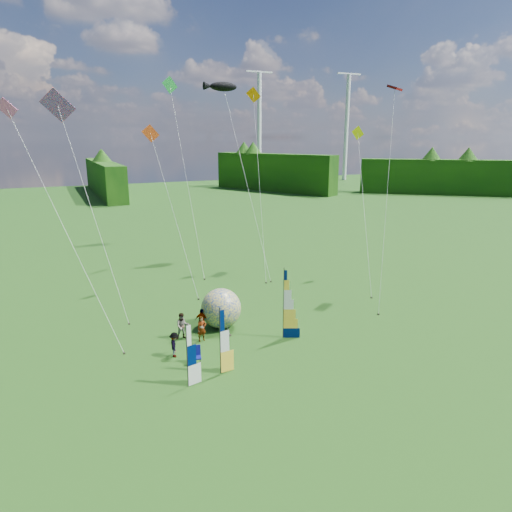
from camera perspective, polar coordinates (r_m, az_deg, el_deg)
name	(u,v)px	position (r m, az deg, el deg)	size (l,w,h in m)	color
ground	(302,364)	(26.59, 5.72, -13.34)	(220.00, 220.00, 0.00)	#2C5014
treeline_ring	(303,298)	(24.97, 5.95, -5.20)	(210.00, 210.00, 8.00)	#285711
turbine_left	(346,128)	(141.44, 11.24, 15.39)	(8.00, 1.20, 30.00)	silver
turbine_right	(259,128)	(134.86, 0.41, 15.71)	(8.00, 1.20, 30.00)	silver
feather_banner_main	(283,305)	(28.83, 3.46, -6.09)	(1.23, 0.10, 4.50)	#00124B
side_banner_left	(220,342)	(24.84, -4.51, -10.72)	(1.01, 0.10, 3.65)	yellow
side_banner_far	(187,357)	(23.87, -8.61, -12.36)	(0.99, 0.10, 3.35)	white
bol_inflatable	(221,308)	(30.79, -4.39, -6.53)	(2.69, 2.69, 2.69)	navy
spectator_a	(202,329)	(29.11, -6.81, -9.01)	(0.60, 0.39, 1.63)	#66594C
spectator_b	(182,326)	(29.52, -9.19, -8.64)	(0.84, 0.42, 1.73)	#66594C
spectator_c	(174,345)	(27.41, -10.16, -10.87)	(0.97, 0.36, 1.50)	#66594C
spectator_d	(202,321)	(30.36, -6.76, -8.02)	(0.94, 0.38, 1.60)	#66594C
camp_chair	(196,356)	(26.41, -7.52, -12.29)	(0.62, 0.62, 1.08)	#070B55
kite_whale	(245,168)	(44.47, -1.37, 10.94)	(3.90, 15.93, 19.17)	black
kite_rainbow_delta	(92,199)	(33.72, -19.87, 6.71)	(6.77, 10.57, 16.59)	red
kite_parafoil	(388,184)	(36.13, 16.16, 8.60)	(8.65, 9.48, 18.00)	#B40400
small_kite_red	(174,207)	(37.61, -10.26, 6.07)	(4.15, 9.02, 13.99)	#F04719
small_kite_orange	(260,179)	(42.18, 0.45, 9.66)	(4.60, 9.89, 17.57)	orange
small_kite_yellow	(365,204)	(40.19, 13.42, 6.38)	(5.88, 10.09, 13.89)	#E7E000
small_kite_pink	(64,222)	(29.32, -22.84, 3.96)	(6.93, 8.59, 15.18)	#F858A4
small_kite_green	(186,170)	(44.27, -8.74, 10.56)	(2.92, 12.52, 18.86)	green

